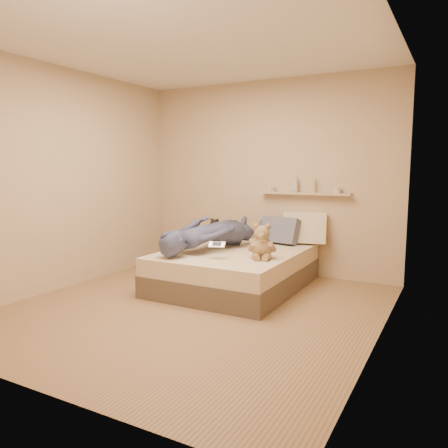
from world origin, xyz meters
The scene contains 10 objects.
room centered at (0.00, 0.00, 1.30)m, with size 3.80×3.80×3.80m.
bed centered at (0.00, 0.93, 0.22)m, with size 1.50×1.90×0.45m.
game_console centered at (0.05, 0.40, 0.61)m, with size 0.19×0.12×0.06m.
teddy_bear centered at (0.47, 0.64, 0.61)m, with size 0.31×0.32×0.39m.
dark_plush centered at (-0.62, 1.53, 0.57)m, with size 0.19×0.19×0.29m.
pillow_cream centered at (0.59, 1.76, 0.65)m, with size 0.55×0.16×0.40m, color #C2B599.
pillow_grey centered at (0.30, 1.62, 0.62)m, with size 0.50×0.14×0.34m, color slate.
person centered at (-0.29, 0.89, 0.65)m, with size 0.61×1.67×0.40m, color #434A6A.
wall_shelf centered at (0.55, 1.84, 1.10)m, with size 1.20×0.12×0.03m, color tan.
shelf_bottles centered at (0.55, 1.84, 1.20)m, with size 0.94×0.10×0.21m.
Camera 1 is at (2.34, -3.66, 1.44)m, focal length 35.00 mm.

